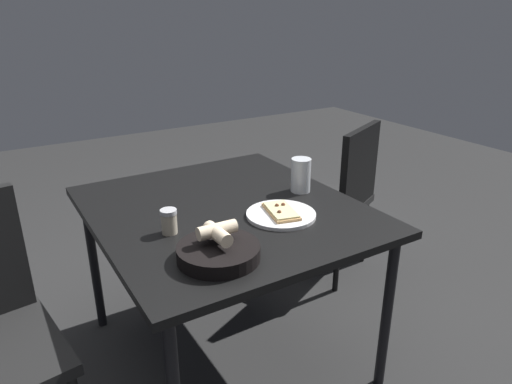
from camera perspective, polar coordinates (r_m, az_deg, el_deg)
The scene contains 7 objects.
ground at distance 2.19m, azimuth -3.37°, elevation -18.90°, with size 8.00×8.00×0.00m, color #282828.
dining_table at distance 1.84m, azimuth -3.80°, elevation -3.46°, with size 0.98×1.09×0.70m.
pizza_plate at distance 1.73m, azimuth 3.09°, elevation -2.69°, with size 0.26×0.26×0.04m.
bread_basket at distance 1.44m, azimuth -4.58°, elevation -7.08°, with size 0.26×0.26×0.11m.
beer_glass at distance 1.96m, azimuth 5.52°, elevation 1.82°, with size 0.08×0.08×0.14m.
pepper_shaker at distance 1.62m, azimuth -10.61°, elevation -3.73°, with size 0.06×0.06×0.09m.
chair_far at distance 2.58m, azimuth 9.92°, elevation 0.07°, with size 0.58×0.58×0.86m.
Camera 1 is at (-0.76, -1.48, 1.42)m, focal length 32.57 mm.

